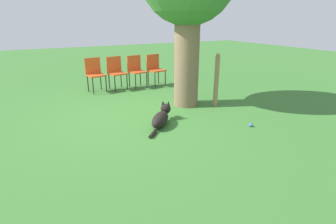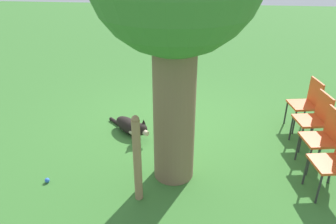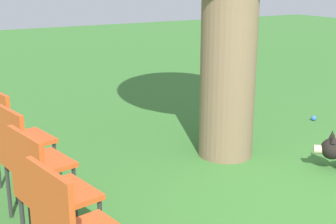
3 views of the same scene
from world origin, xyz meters
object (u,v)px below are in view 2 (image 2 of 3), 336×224
at_px(red_chair_2, 325,135).
at_px(red_chair_1, 315,116).
at_px(dog, 131,127).
at_px(fence_post, 137,159).
at_px(tennis_ball, 47,180).
at_px(red_chair_0, 308,101).

bearing_deg(red_chair_2, red_chair_1, -103.47).
bearing_deg(red_chair_2, dog, -22.26).
relative_size(fence_post, red_chair_1, 1.32).
height_order(red_chair_1, tennis_ball, red_chair_1).
bearing_deg(red_chair_0, dog, -0.05).
bearing_deg(red_chair_1, dog, -11.07).
distance_m(dog, red_chair_0, 3.13).
bearing_deg(fence_post, dog, -74.63).
height_order(fence_post, red_chair_0, fence_post).
bearing_deg(fence_post, red_chair_0, -140.54).
height_order(red_chair_1, red_chair_2, same).
bearing_deg(fence_post, red_chair_1, -148.82).
distance_m(dog, red_chair_2, 3.08).
bearing_deg(red_chair_0, red_chair_2, 76.53).
distance_m(dog, tennis_ball, 1.70).
height_order(dog, red_chair_0, red_chair_0).
bearing_deg(tennis_ball, dog, -121.61).
xyz_separation_m(dog, tennis_ball, (0.89, 1.45, -0.11)).
height_order(dog, red_chair_2, red_chair_2).
bearing_deg(red_chair_2, tennis_ball, 1.67).
bearing_deg(red_chair_2, fence_post, 10.96).
xyz_separation_m(fence_post, red_chair_1, (-2.58, -1.56, -0.07)).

